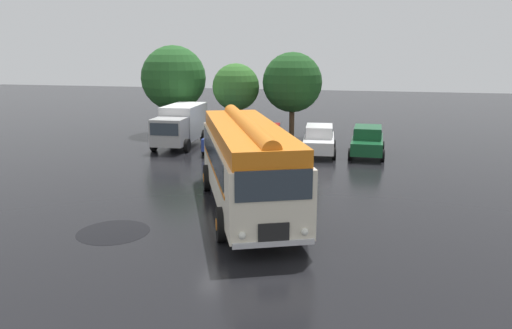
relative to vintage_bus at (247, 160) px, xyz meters
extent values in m
plane|color=black|center=(-0.16, -0.97, -1.89)|extent=(120.00, 120.00, 0.00)
cube|color=silver|center=(0.00, 0.01, -0.29)|extent=(6.24, 10.17, 2.10)
cube|color=orange|center=(0.00, 0.01, 1.04)|extent=(5.98, 9.91, 0.56)
cylinder|color=orange|center=(0.00, 0.01, 1.30)|extent=(4.30, 8.97, 0.60)
cube|color=#2D3842|center=(1.04, 0.79, 0.28)|extent=(3.19, 7.36, 0.84)
cube|color=#2D3842|center=(-1.29, -0.21, 0.28)|extent=(3.19, 7.36, 0.84)
cube|color=orange|center=(1.08, 0.69, -0.26)|extent=(3.26, 7.55, 0.12)
cube|color=orange|center=(-1.24, -0.30, -0.26)|extent=(3.26, 7.55, 0.12)
cube|color=#2D3842|center=(1.97, -4.60, 0.38)|extent=(2.04, 0.90, 0.88)
cube|color=black|center=(1.98, -4.60, -0.99)|extent=(0.85, 0.41, 0.56)
cube|color=silver|center=(1.98, -4.62, -1.32)|extent=(2.22, 1.03, 0.16)
sphere|color=white|center=(2.81, -4.26, -1.02)|extent=(0.22, 0.22, 0.22)
sphere|color=white|center=(1.15, -4.97, -1.02)|extent=(0.22, 0.22, 0.22)
cylinder|color=black|center=(2.41, -2.33, -1.34)|extent=(0.69, 1.12, 1.10)
cylinder|color=orange|center=(2.41, -2.33, -1.34)|extent=(0.45, 0.48, 0.39)
cylinder|color=black|center=(0.02, -3.35, -1.34)|extent=(0.69, 1.12, 1.10)
cylinder|color=orange|center=(0.02, -3.35, -1.34)|extent=(0.45, 0.48, 0.39)
cylinder|color=black|center=(0.05, 3.19, -1.34)|extent=(0.69, 1.12, 1.10)
cylinder|color=orange|center=(0.05, 3.19, -1.34)|extent=(0.45, 0.48, 0.39)
cylinder|color=black|center=(-2.34, 2.16, -1.34)|extent=(0.69, 1.12, 1.10)
cylinder|color=orange|center=(-2.34, 2.16, -1.34)|extent=(0.45, 0.48, 0.39)
cube|color=navy|center=(-4.21, 10.67, -1.22)|extent=(2.09, 4.34, 0.70)
cube|color=navy|center=(-4.23, 10.82, -0.55)|extent=(1.69, 2.32, 0.64)
cube|color=#2D3842|center=(-3.47, 10.89, -0.55)|extent=(0.21, 1.93, 0.50)
cube|color=#2D3842|center=(-4.98, 10.75, -0.55)|extent=(0.21, 1.93, 0.50)
cylinder|color=black|center=(-3.21, 9.45, -1.57)|extent=(0.26, 0.66, 0.64)
cylinder|color=black|center=(-4.97, 9.29, -1.57)|extent=(0.26, 0.66, 0.64)
cylinder|color=black|center=(-3.46, 12.05, -1.57)|extent=(0.26, 0.66, 0.64)
cylinder|color=black|center=(-5.21, 11.88, -1.57)|extent=(0.26, 0.66, 0.64)
cube|color=maroon|center=(-1.52, 10.35, -1.22)|extent=(2.27, 4.40, 0.70)
cube|color=maroon|center=(-1.54, 10.50, -0.55)|extent=(1.79, 2.37, 0.64)
cube|color=#2D3842|center=(-0.79, 10.61, -0.55)|extent=(0.29, 1.92, 0.50)
cube|color=#2D3842|center=(-2.29, 10.40, -0.55)|extent=(0.29, 1.92, 0.50)
cylinder|color=black|center=(-0.46, 9.19, -1.57)|extent=(0.29, 0.66, 0.64)
cylinder|color=black|center=(-2.20, 8.94, -1.57)|extent=(0.29, 0.66, 0.64)
cylinder|color=black|center=(-0.83, 11.76, -1.57)|extent=(0.29, 0.66, 0.64)
cylinder|color=black|center=(-2.57, 11.52, -1.57)|extent=(0.29, 0.66, 0.64)
cube|color=silver|center=(1.49, 10.96, -1.22)|extent=(2.08, 4.34, 0.70)
cube|color=silver|center=(1.47, 11.11, -0.55)|extent=(1.69, 2.31, 0.64)
cube|color=#2D3842|center=(2.23, 11.18, -0.55)|extent=(0.20, 1.93, 0.50)
cube|color=#2D3842|center=(0.72, 11.04, -0.55)|extent=(0.20, 1.93, 0.50)
cylinder|color=black|center=(2.48, 9.75, -1.57)|extent=(0.26, 0.66, 0.64)
cylinder|color=black|center=(0.73, 9.58, -1.57)|extent=(0.26, 0.66, 0.64)
cylinder|color=black|center=(2.24, 12.34, -1.57)|extent=(0.26, 0.66, 0.64)
cylinder|color=black|center=(0.49, 12.18, -1.57)|extent=(0.26, 0.66, 0.64)
cube|color=#144C28|center=(4.23, 11.20, -1.22)|extent=(1.70, 4.20, 0.70)
cube|color=#144C28|center=(4.23, 11.35, -0.55)|extent=(1.50, 2.18, 0.64)
cube|color=#2D3842|center=(4.98, 11.35, -0.55)|extent=(0.03, 1.93, 0.50)
cube|color=#2D3842|center=(3.47, 11.35, -0.55)|extent=(0.03, 1.93, 0.50)
cylinder|color=black|center=(5.10, 9.90, -1.57)|extent=(0.20, 0.64, 0.64)
cylinder|color=black|center=(3.34, 9.90, -1.57)|extent=(0.20, 0.64, 0.64)
cylinder|color=black|center=(5.11, 12.50, -1.57)|extent=(0.20, 0.64, 0.64)
cylinder|color=black|center=(3.35, 12.50, -1.57)|extent=(0.20, 0.64, 0.64)
cube|color=silver|center=(-7.39, 12.45, -0.44)|extent=(2.24, 4.06, 2.10)
cube|color=#A4A4A4|center=(-7.21, 9.56, -0.69)|extent=(2.00, 1.85, 1.60)
cube|color=#2D3842|center=(-7.16, 8.68, -0.41)|extent=(1.70, 0.14, 0.72)
cylinder|color=black|center=(-6.18, 9.68, -1.49)|extent=(0.29, 0.81, 0.80)
cylinder|color=black|center=(-8.25, 9.55, -1.49)|extent=(0.29, 0.81, 0.80)
cylinder|color=black|center=(-6.40, 13.24, -1.49)|extent=(0.29, 0.81, 0.80)
cylinder|color=black|center=(-8.47, 13.11, -1.49)|extent=(0.29, 0.81, 0.80)
cylinder|color=#4C3823|center=(-9.57, 16.10, -0.77)|extent=(0.27, 0.27, 2.25)
sphere|color=#235623|center=(-9.57, 16.10, 2.08)|extent=(4.61, 4.61, 4.61)
sphere|color=#235623|center=(-9.84, 16.32, 2.30)|extent=(3.30, 3.30, 3.30)
cylinder|color=#4C3823|center=(-4.77, 15.48, -0.76)|extent=(0.37, 0.37, 2.26)
sphere|color=#336B28|center=(-4.77, 15.48, 1.57)|extent=(3.21, 3.21, 3.21)
sphere|color=#336B28|center=(-5.02, 15.55, 1.35)|extent=(1.85, 1.85, 1.85)
cylinder|color=#4C3823|center=(-0.95, 15.90, -0.74)|extent=(0.35, 0.35, 2.31)
sphere|color=#1E4C1E|center=(-0.95, 15.90, 1.92)|extent=(4.01, 4.01, 4.01)
sphere|color=#1E4C1E|center=(-0.61, 16.29, 1.78)|extent=(2.55, 2.55, 2.55)
cylinder|color=black|center=(-3.70, -3.47, -1.89)|extent=(2.40, 2.40, 0.01)
camera|label=1|loc=(4.59, -17.61, 4.02)|focal=35.00mm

